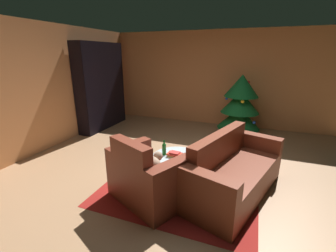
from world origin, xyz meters
The scene contains 11 objects.
ground_plane centered at (0.00, 0.00, 0.00)m, with size 7.92×7.92×0.00m, color #A77D58.
wall_back centered at (0.00, 3.33, 1.28)m, with size 6.17×0.06×2.56m, color #D4864F.
wall_left centered at (-3.06, 0.00, 1.28)m, with size 0.06×6.72×2.56m, color #D4864F.
area_rug centered at (0.09, -0.26, 0.00)m, with size 2.26×1.83×0.01m, color maroon.
bookshelf_unit centered at (-2.81, 2.02, 1.12)m, with size 0.35×1.65×2.23m.
armchair_red centered at (-0.24, -0.69, 0.33)m, with size 1.23×1.07×0.93m.
couch_red centered at (0.84, -0.09, 0.31)m, with size 1.28×1.98×0.87m.
coffee_table centered at (0.00, -0.11, 0.41)m, with size 0.78×0.78×0.45m.
book_stack_on_table centered at (-0.04, -0.14, 0.48)m, with size 0.23×0.15×0.08m.
bottle_on_table centered at (-0.21, -0.13, 0.54)m, with size 0.06×0.06×0.24m.
decorated_tree centered at (0.69, 2.58, 0.77)m, with size 1.03×1.03×1.48m.
Camera 1 is at (1.01, -3.15, 1.95)m, focal length 24.48 mm.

